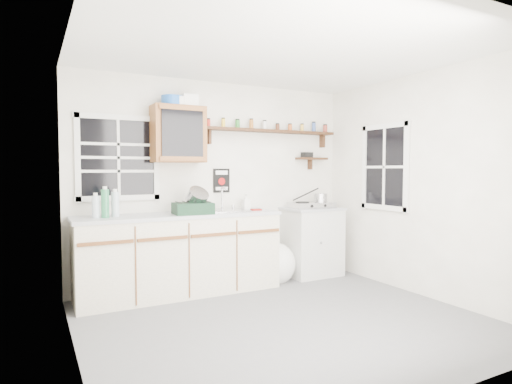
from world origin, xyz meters
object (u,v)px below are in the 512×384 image
dish_rack (194,205)px  right_cabinet (312,241)px  main_cabinet (180,254)px  hotplate (312,205)px  upper_cabinet (178,134)px  spice_shelf (272,131)px

dish_rack → right_cabinet: bearing=8.7°
main_cabinet → right_cabinet: bearing=0.8°
right_cabinet → hotplate: size_ratio=1.52×
main_cabinet → upper_cabinet: size_ratio=3.55×
main_cabinet → spice_shelf: size_ratio=1.21×
right_cabinet → hotplate: bearing=-134.3°
dish_rack → hotplate: bearing=8.1°
spice_shelf → dish_rack: spice_shelf is taller
right_cabinet → upper_cabinet: upper_cabinet is taller
upper_cabinet → main_cabinet: bearing=-103.7°
right_cabinet → spice_shelf: bearing=160.0°
upper_cabinet → hotplate: 1.99m
upper_cabinet → dish_rack: size_ratio=1.46×
main_cabinet → upper_cabinet: upper_cabinet is taller
hotplate → right_cabinet: bearing=47.3°
main_cabinet → dish_rack: dish_rack is taller
right_cabinet → upper_cabinet: 2.26m
hotplate → main_cabinet: bearing=-178.2°
hotplate → dish_rack: bearing=-174.6°
dish_rack → hotplate: size_ratio=0.74×
hotplate → spice_shelf: bearing=158.9°
right_cabinet → upper_cabinet: bearing=176.2°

